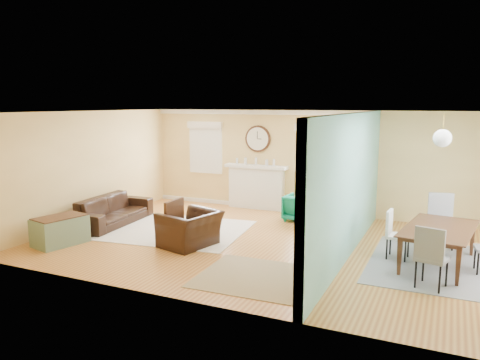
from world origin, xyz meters
name	(u,v)px	position (x,y,z in m)	size (l,w,h in m)	color
floor	(270,245)	(0.00, 0.00, 0.00)	(9.00, 9.00, 0.00)	#A45B26
wall_back	(313,162)	(0.00, 3.00, 1.30)	(9.00, 0.02, 2.60)	tan
wall_front	(193,212)	(0.00, -3.00, 1.30)	(9.00, 0.02, 2.60)	tan
wall_left	(91,167)	(-4.50, 0.00, 1.30)	(0.02, 6.00, 2.60)	tan
ceiling	(272,112)	(0.00, 0.00, 2.60)	(9.00, 6.00, 0.02)	white
partition	(353,180)	(1.51, 0.28, 1.36)	(0.17, 6.00, 2.60)	tan
fireplace	(256,186)	(-1.50, 2.88, 0.60)	(1.70, 0.30, 1.17)	white
wall_clock	(258,139)	(-1.50, 2.97, 1.85)	(0.70, 0.07, 0.70)	#422215
window_left	(206,144)	(-3.05, 2.95, 1.66)	(1.05, 0.13, 1.42)	white
window_right	(315,148)	(0.05, 2.95, 1.66)	(1.05, 0.13, 1.42)	white
pendant	(442,138)	(3.00, 0.00, 2.20)	(0.30, 0.30, 0.55)	gold
rug_cream	(178,230)	(-2.23, 0.13, 0.01)	(2.91, 2.52, 0.02)	beige
rug_jute	(263,278)	(0.53, -1.74, 0.01)	(2.05, 1.67, 0.01)	gray
rug_grey	(439,265)	(3.09, 0.08, 0.01)	(2.29, 2.86, 0.01)	gray
sofa	(113,210)	(-3.90, -0.01, 0.32)	(2.20, 0.86, 0.64)	black
eames_chair	(190,229)	(-1.40, -0.75, 0.34)	(1.06, 0.93, 0.69)	black
green_chair	(300,208)	(-0.05, 2.10, 0.31)	(0.66, 0.68, 0.62)	#116450
trunk	(60,230)	(-3.81, -1.70, 0.28)	(0.81, 1.09, 0.57)	slate
credenza	(347,213)	(1.16, 1.68, 0.40)	(0.56, 1.64, 0.80)	#9E6B44
tv	(348,180)	(1.14, 1.68, 1.12)	(1.11, 0.15, 0.64)	black
garden_stool	(341,230)	(1.23, 0.77, 0.24)	(0.32, 0.32, 0.48)	white
potted_plant	(342,209)	(1.23, 0.77, 0.68)	(0.36, 0.31, 0.40)	#337F33
dining_table	(441,247)	(3.09, 0.08, 0.34)	(1.91, 1.06, 0.67)	#422215
dining_chair_n	(442,217)	(3.07, 1.18, 0.62)	(0.54, 0.54, 1.04)	gray
dining_chair_s	(433,251)	(2.99, -1.05, 0.58)	(0.53, 0.53, 0.98)	gray
dining_chair_w	(398,231)	(2.38, 0.14, 0.52)	(0.42, 0.42, 0.88)	white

